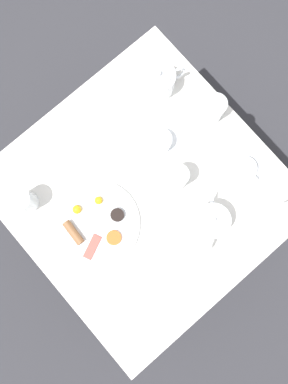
# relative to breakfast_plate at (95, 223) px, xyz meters

# --- Properties ---
(ground_plane) EXTENTS (8.00, 8.00, 0.00)m
(ground_plane) POSITION_rel_breakfast_plate_xyz_m (0.03, 0.20, -0.78)
(ground_plane) COLOR #333338
(table) EXTENTS (0.91, 0.90, 0.77)m
(table) POSITION_rel_breakfast_plate_xyz_m (0.03, 0.20, -0.10)
(table) COLOR silver
(table) RESTS_ON ground_plane
(breakfast_plate) EXTENTS (0.31, 0.31, 0.04)m
(breakfast_plate) POSITION_rel_breakfast_plate_xyz_m (0.00, 0.00, 0.00)
(breakfast_plate) COLOR white
(breakfast_plate) RESTS_ON table
(teapot_near) EXTENTS (0.12, 0.20, 0.13)m
(teapot_near) POSITION_rel_breakfast_plate_xyz_m (-0.23, 0.50, 0.04)
(teapot_near) COLOR white
(teapot_near) RESTS_ON table
(teapot_far) EXTENTS (0.16, 0.16, 0.13)m
(teapot_far) POSITION_rel_breakfast_plate_xyz_m (0.26, 0.30, 0.04)
(teapot_far) COLOR white
(teapot_far) RESTS_ON table
(teacup_with_saucer_left) EXTENTS (0.15, 0.15, 0.06)m
(teacup_with_saucer_left) POSITION_rel_breakfast_plate_xyz_m (-0.07, 0.36, 0.02)
(teacup_with_saucer_left) COLOR white
(teacup_with_saucer_left) RESTS_ON table
(teacup_with_saucer_right) EXTENTS (0.15, 0.15, 0.06)m
(teacup_with_saucer_right) POSITION_rel_breakfast_plate_xyz_m (0.20, 0.52, 0.02)
(teacup_with_saucer_right) COLOR white
(teacup_with_saucer_right) RESTS_ON table
(water_glass_tall) EXTENTS (0.08, 0.08, 0.12)m
(water_glass_tall) POSITION_rel_breakfast_plate_xyz_m (-0.03, 0.58, 0.05)
(water_glass_tall) COLOR white
(water_glass_tall) RESTS_ON table
(water_glass_short) EXTENTS (0.08, 0.08, 0.12)m
(water_glass_short) POSITION_rel_breakfast_plate_xyz_m (-0.21, -0.13, 0.05)
(water_glass_short) COLOR white
(water_glass_short) RESTS_ON table
(wine_glass_spare) EXTENTS (0.08, 0.08, 0.12)m
(wine_glass_spare) POSITION_rel_breakfast_plate_xyz_m (0.07, 0.32, 0.05)
(wine_glass_spare) COLOR white
(wine_glass_spare) RESTS_ON table
(fork_by_plate) EXTENTS (0.06, 0.16, 0.00)m
(fork_by_plate) POSITION_rel_breakfast_plate_xyz_m (-0.22, 0.23, -0.01)
(fork_by_plate) COLOR silver
(fork_by_plate) RESTS_ON table
(knife_by_plate) EXTENTS (0.17, 0.15, 0.00)m
(knife_by_plate) POSITION_rel_breakfast_plate_xyz_m (0.34, -0.07, -0.01)
(knife_by_plate) COLOR silver
(knife_by_plate) RESTS_ON table
(spoon_for_tea) EXTENTS (0.05, 0.15, 0.00)m
(spoon_for_tea) POSITION_rel_breakfast_plate_xyz_m (-0.30, 0.07, -0.01)
(spoon_for_tea) COLOR silver
(spoon_for_tea) RESTS_ON table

